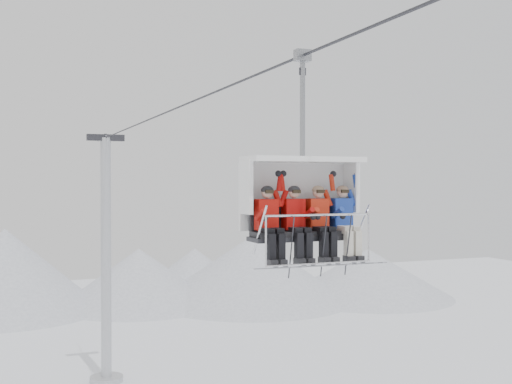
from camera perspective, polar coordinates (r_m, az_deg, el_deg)
name	(u,v)px	position (r m, az deg, el deg)	size (l,w,h in m)	color
ridgeline	(50,279)	(56.05, -17.87, -7.40)	(72.00, 21.00, 7.00)	silver
lift_tower_right	(106,276)	(36.06, -13.18, -7.29)	(2.00, 1.80, 13.48)	#B3B6BB
haul_cable	(256,75)	(14.51, 0.00, 10.37)	(0.06, 0.06, 50.00)	#2F3035
chairlift_carrier	(300,196)	(12.25, 3.91, -0.34)	(2.26, 1.17, 3.98)	black
skier_far_left	(269,222)	(11.68, 1.17, -2.67)	(0.39, 1.69, 1.56)	#B6100A
skier_center_left	(296,221)	(11.90, 3.59, -2.60)	(0.39, 1.69, 1.56)	#AD0C09
skier_center_right	(320,221)	(12.13, 5.73, -2.54)	(0.39, 1.69, 1.56)	red
skier_far_right	(344,220)	(12.37, 7.87, -2.47)	(0.39, 1.69, 1.56)	#1E3DA2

